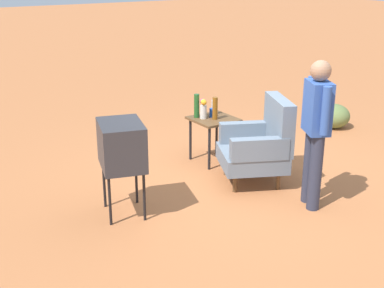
% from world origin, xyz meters
% --- Properties ---
extents(ground_plane, '(60.00, 60.00, 0.00)m').
position_xyz_m(ground_plane, '(0.00, 0.00, 0.00)').
color(ground_plane, '#B76B3D').
extents(armchair, '(1.02, 1.03, 1.06)m').
position_xyz_m(armchair, '(0.01, 0.17, 0.50)').
color(armchair, brown).
rests_on(armchair, ground).
extents(side_table, '(0.56, 0.56, 0.62)m').
position_xyz_m(side_table, '(-0.88, 0.11, 0.53)').
color(side_table, black).
rests_on(side_table, ground).
extents(tv_on_stand, '(0.70, 0.60, 1.03)m').
position_xyz_m(tv_on_stand, '(-0.14, -1.62, 0.78)').
color(tv_on_stand, black).
rests_on(tv_on_stand, ground).
extents(person_standing, '(0.51, 0.36, 1.64)m').
position_xyz_m(person_standing, '(0.83, 0.21, 0.94)').
color(person_standing, '#2D3347').
rests_on(person_standing, ground).
extents(bottle_short_clear, '(0.06, 0.06, 0.20)m').
position_xyz_m(bottle_short_clear, '(-1.04, 0.22, 0.72)').
color(bottle_short_clear, silver).
rests_on(bottle_short_clear, side_table).
extents(soda_can_blue, '(0.07, 0.07, 0.12)m').
position_xyz_m(soda_can_blue, '(-0.94, 0.12, 0.68)').
color(soda_can_blue, blue).
rests_on(soda_can_blue, side_table).
extents(bottle_wine_green, '(0.07, 0.07, 0.32)m').
position_xyz_m(bottle_wine_green, '(-1.04, -0.06, 0.78)').
color(bottle_wine_green, '#1E5623').
rests_on(bottle_wine_green, side_table).
extents(bottle_tall_amber, '(0.07, 0.07, 0.30)m').
position_xyz_m(bottle_tall_amber, '(-0.83, 0.09, 0.77)').
color(bottle_tall_amber, brown).
rests_on(bottle_tall_amber, side_table).
extents(flower_vase, '(0.15, 0.10, 0.27)m').
position_xyz_m(flower_vase, '(-0.95, -0.02, 0.76)').
color(flower_vase, silver).
rests_on(flower_vase, side_table).
extents(shrub_mid, '(0.52, 0.52, 0.40)m').
position_xyz_m(shrub_mid, '(-1.01, 2.67, 0.20)').
color(shrub_mid, olive).
rests_on(shrub_mid, ground).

